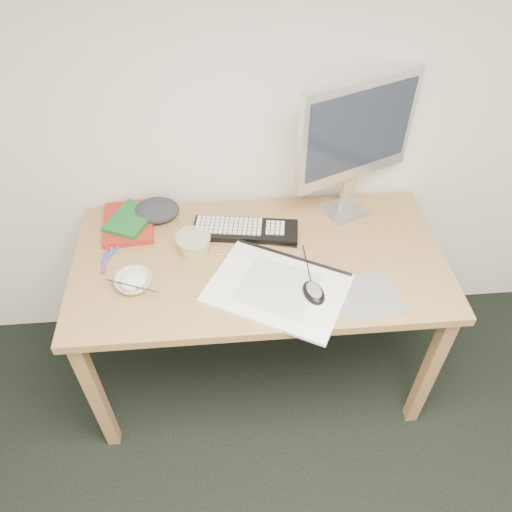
{
  "coord_description": "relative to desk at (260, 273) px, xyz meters",
  "views": [
    {
      "loc": [
        -0.17,
        0.11,
        2.08
      ],
      "look_at": [
        -0.07,
        1.36,
        0.83
      ],
      "focal_mm": 35.0,
      "sensor_mm": 36.0,
      "label": 1
    }
  ],
  "objects": [
    {
      "name": "book_red",
      "position": [
        -0.51,
        0.23,
        0.1
      ],
      "size": [
        0.21,
        0.27,
        0.03
      ],
      "primitive_type": "cube",
      "rotation": [
        0.0,
        0.0,
        0.09
      ],
      "color": "maroon",
      "rests_on": "desk"
    },
    {
      "name": "mousepad",
      "position": [
        0.36,
        -0.21,
        0.08
      ],
      "size": [
        0.25,
        0.23,
        0.0
      ],
      "primitive_type": "cube",
      "rotation": [
        0.0,
        0.0,
        0.15
      ],
      "color": "gray",
      "rests_on": "desk"
    },
    {
      "name": "sketchpad",
      "position": [
        0.05,
        -0.16,
        0.09
      ],
      "size": [
        0.57,
        0.52,
        0.01
      ],
      "primitive_type": "cube",
      "rotation": [
        0.0,
        0.0,
        -0.5
      ],
      "color": "white",
      "rests_on": "desk"
    },
    {
      "name": "marker_blue",
      "position": [
        -0.55,
        0.08,
        0.09
      ],
      "size": [
        0.08,
        0.12,
        0.01
      ],
      "primitive_type": "cylinder",
      "rotation": [
        0.0,
        1.57,
        1.0
      ],
      "color": "#204DB2",
      "rests_on": "desk"
    },
    {
      "name": "chopsticks",
      "position": [
        -0.46,
        -0.14,
        0.13
      ],
      "size": [
        0.19,
        0.09,
        0.02
      ],
      "primitive_type": "cylinder",
      "rotation": [
        0.0,
        1.57,
        -0.39
      ],
      "color": "silver",
      "rests_on": "rice_bowl"
    },
    {
      "name": "cloth_lump",
      "position": [
        -0.4,
        0.28,
        0.11
      ],
      "size": [
        0.15,
        0.13,
        0.06
      ],
      "primitive_type": "ellipsoid",
      "rotation": [
        0.0,
        0.0,
        -0.01
      ],
      "color": "#23242A",
      "rests_on": "desk"
    },
    {
      "name": "mouse",
      "position": [
        0.17,
        -0.2,
        0.11
      ],
      "size": [
        0.1,
        0.13,
        0.04
      ],
      "primitive_type": "ellipsoid",
      "rotation": [
        0.0,
        0.0,
        0.24
      ],
      "color": "black",
      "rests_on": "sketchpad"
    },
    {
      "name": "fruit_tub",
      "position": [
        -0.25,
        0.07,
        0.11
      ],
      "size": [
        0.17,
        0.17,
        0.07
      ],
      "primitive_type": "cylinder",
      "rotation": [
        0.0,
        0.0,
        0.32
      ],
      "color": "gold",
      "rests_on": "desk"
    },
    {
      "name": "book_green",
      "position": [
        -0.49,
        0.23,
        0.12
      ],
      "size": [
        0.22,
        0.24,
        0.02
      ],
      "primitive_type": "cube",
      "rotation": [
        0.0,
        0.0,
        -0.45
      ],
      "color": "#175D26",
      "rests_on": "book_red"
    },
    {
      "name": "keyboard",
      "position": [
        -0.04,
        0.15,
        0.09
      ],
      "size": [
        0.43,
        0.19,
        0.02
      ],
      "primitive_type": "cube",
      "rotation": [
        0.0,
        0.0,
        -0.15
      ],
      "color": "black",
      "rests_on": "desk"
    },
    {
      "name": "monitor",
      "position": [
        0.38,
        0.25,
        0.44
      ],
      "size": [
        0.47,
        0.22,
        0.57
      ],
      "rotation": [
        0.0,
        0.0,
        0.4
      ],
      "color": "silver",
      "rests_on": "desk"
    },
    {
      "name": "marker_orange",
      "position": [
        -0.57,
        0.14,
        0.09
      ],
      "size": [
        0.02,
        0.12,
        0.01
      ],
      "primitive_type": "cylinder",
      "rotation": [
        0.0,
        1.57,
        1.67
      ],
      "color": "orange",
      "rests_on": "desk"
    },
    {
      "name": "desk",
      "position": [
        0.0,
        0.0,
        0.0
      ],
      "size": [
        1.4,
        0.7,
        0.75
      ],
      "color": "#A77E4C",
      "rests_on": "ground"
    },
    {
      "name": "rice_bowl",
      "position": [
        -0.46,
        -0.1,
        0.1
      ],
      "size": [
        0.14,
        0.14,
        0.04
      ],
      "primitive_type": "imported",
      "rotation": [
        0.0,
        0.0,
        -0.04
      ],
      "color": "silver",
      "rests_on": "desk"
    },
    {
      "name": "pencil_tan",
      "position": [
        0.02,
        0.03,
        0.09
      ],
      "size": [
        0.19,
        0.07,
        0.01
      ],
      "primitive_type": "cylinder",
      "rotation": [
        0.0,
        1.57,
        -0.32
      ],
      "color": "tan",
      "rests_on": "desk"
    },
    {
      "name": "marker_purple",
      "position": [
        -0.58,
        0.03,
        0.09
      ],
      "size": [
        0.01,
        0.14,
        0.01
      ],
      "primitive_type": "cylinder",
      "rotation": [
        0.0,
        1.57,
        1.57
      ],
      "color": "#762998",
      "rests_on": "desk"
    },
    {
      "name": "pencil_pink",
      "position": [
        -0.08,
        0.02,
        0.09
      ],
      "size": [
        0.18,
        0.03,
        0.01
      ],
      "primitive_type": "cylinder",
      "rotation": [
        0.0,
        1.57,
        -0.12
      ],
      "color": "#DB6D81",
      "rests_on": "desk"
    },
    {
      "name": "pencil_black",
      "position": [
        0.07,
        0.07,
        0.09
      ],
      "size": [
        0.17,
        0.05,
        0.01
      ],
      "primitive_type": "cylinder",
      "rotation": [
        0.0,
        1.57,
        -0.25
      ],
      "color": "black",
      "rests_on": "desk"
    }
  ]
}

